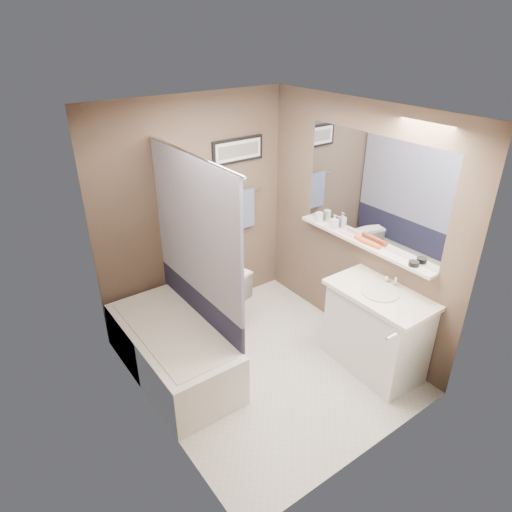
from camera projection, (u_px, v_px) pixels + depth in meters
ground at (265, 366)px, 4.44m from camera, size 2.50×2.50×0.00m
ceiling at (268, 115)px, 3.34m from camera, size 2.20×2.50×0.04m
wall_back at (195, 213)px, 4.77m from camera, size 2.20×0.04×2.40m
wall_front at (379, 328)px, 3.00m from camera, size 2.20×0.04×2.40m
wall_left at (148, 298)px, 3.32m from camera, size 0.04×2.50×2.40m
wall_right at (354, 227)px, 4.45m from camera, size 0.04×2.50×2.40m
tile_surround at (124, 292)px, 3.77m from camera, size 0.02×1.55×2.00m
curtain_rod at (190, 154)px, 3.64m from camera, size 0.02×1.55×0.02m
curtain_upper at (195, 228)px, 3.94m from camera, size 0.03×1.45×1.28m
curtain_lower at (200, 307)px, 4.32m from camera, size 0.03×1.45×0.36m
mirror at (372, 190)px, 4.15m from camera, size 0.02×1.60×1.00m
shelf at (362, 243)px, 4.37m from camera, size 0.12×1.60×0.03m
towel_bar at (240, 194)px, 5.00m from camera, size 0.60×0.02×0.02m
towel at (241, 210)px, 5.07m from camera, size 0.34×0.05×0.44m
art_frame at (238, 150)px, 4.79m from camera, size 0.62×0.02×0.26m
art_mat at (239, 151)px, 4.78m from camera, size 0.56×0.00×0.20m
art_image at (239, 151)px, 4.78m from camera, size 0.50×0.00×0.13m
door at (426, 324)px, 3.38m from camera, size 0.80×0.02×2.00m
door_handle at (392, 337)px, 3.24m from camera, size 0.10×0.02×0.02m
bathtub at (173, 352)px, 4.25m from camera, size 0.70×1.50×0.50m
tub_rim at (170, 330)px, 4.14m from camera, size 0.56×1.36×0.02m
toilet at (217, 295)px, 4.93m from camera, size 0.56×0.77×0.71m
vanity at (376, 332)px, 4.27m from camera, size 0.55×0.92×0.80m
countertop at (381, 294)px, 4.07m from camera, size 0.54×0.96×0.04m
sink_basin at (380, 292)px, 4.06m from camera, size 0.34×0.34×0.01m
faucet_spout at (396, 281)px, 4.14m from camera, size 0.02×0.02×0.10m
faucet_knob at (387, 279)px, 4.22m from camera, size 0.05×0.05×0.05m
candle_bowl_near at (414, 264)px, 3.93m from camera, size 0.09×0.09×0.04m
hair_brush_front at (370, 243)px, 4.28m from camera, size 0.06×0.22×0.04m
hair_brush_back at (363, 240)px, 4.34m from camera, size 0.04×0.22×0.04m
pink_comb at (345, 234)px, 4.51m from camera, size 0.05×0.16×0.01m
glass_jar at (319, 217)px, 4.76m from camera, size 0.08×0.08×0.10m
soap_bottle at (334, 222)px, 4.60m from camera, size 0.07×0.07×0.15m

